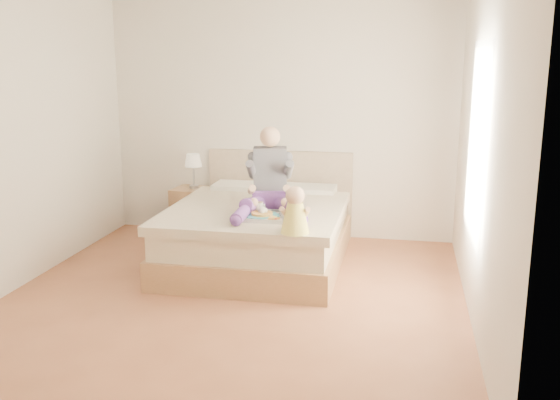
% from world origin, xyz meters
% --- Properties ---
extents(room, '(4.02, 4.22, 2.71)m').
position_xyz_m(room, '(0.08, 0.01, 1.51)').
color(room, brown).
rests_on(room, ground).
extents(bed, '(1.70, 2.18, 1.00)m').
position_xyz_m(bed, '(0.00, 1.08, 0.32)').
color(bed, olive).
rests_on(bed, ground).
extents(nightstand, '(0.50, 0.45, 0.55)m').
position_xyz_m(nightstand, '(-1.00, 1.88, 0.28)').
color(nightstand, olive).
rests_on(nightstand, ground).
extents(lamp, '(0.20, 0.20, 0.40)m').
position_xyz_m(lamp, '(-1.00, 1.89, 0.86)').
color(lamp, silver).
rests_on(lamp, nightstand).
extents(adult, '(0.71, 1.04, 0.82)m').
position_xyz_m(adult, '(0.15, 0.85, 0.85)').
color(adult, '#5E3381').
rests_on(adult, bed).
extents(tray, '(0.52, 0.41, 0.14)m').
position_xyz_m(tray, '(0.25, 0.50, 0.64)').
color(tray, silver).
rests_on(tray, bed).
extents(baby, '(0.27, 0.36, 0.40)m').
position_xyz_m(baby, '(0.54, 0.07, 0.77)').
color(baby, '#F0E24C').
rests_on(baby, bed).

